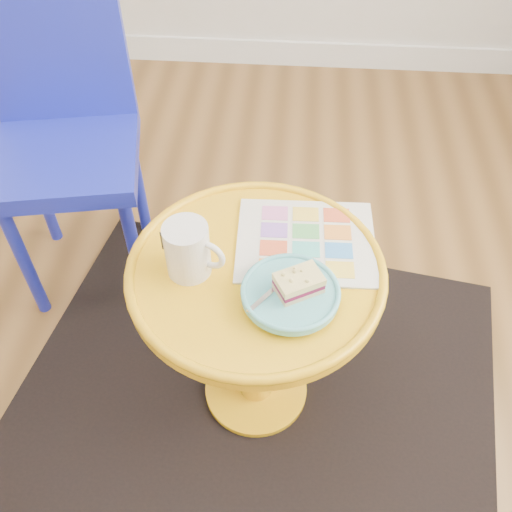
# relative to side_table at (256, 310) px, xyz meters

# --- Properties ---
(rug) EXTENTS (1.47, 1.31, 0.01)m
(rug) POSITION_rel_side_table_xyz_m (-0.00, 0.00, -0.38)
(rug) COLOR black
(rug) RESTS_ON ground
(side_table) EXTENTS (0.56, 0.56, 0.53)m
(side_table) POSITION_rel_side_table_xyz_m (0.00, 0.00, 0.00)
(side_table) COLOR #E9A713
(side_table) RESTS_ON ground
(chair) EXTENTS (0.46, 0.46, 0.90)m
(chair) POSITION_rel_side_table_xyz_m (-0.58, 0.50, 0.14)
(chair) COLOR #1B25B4
(chair) RESTS_ON ground
(newspaper) EXTENTS (0.31, 0.27, 0.01)m
(newspaper) POSITION_rel_side_table_xyz_m (0.10, 0.09, 0.15)
(newspaper) COLOR silver
(newspaper) RESTS_ON side_table
(mug) EXTENTS (0.13, 0.09, 0.12)m
(mug) POSITION_rel_side_table_xyz_m (-0.14, -0.01, 0.21)
(mug) COLOR white
(mug) RESTS_ON side_table
(plate) EXTENTS (0.20, 0.20, 0.02)m
(plate) POSITION_rel_side_table_xyz_m (0.08, -0.08, 0.17)
(plate) COLOR #5AB6BE
(plate) RESTS_ON newspaper
(cake_slice) EXTENTS (0.11, 0.10, 0.04)m
(cake_slice) POSITION_rel_side_table_xyz_m (0.09, -0.07, 0.20)
(cake_slice) COLOR #D3BC8C
(cake_slice) RESTS_ON plate
(fork) EXTENTS (0.10, 0.12, 0.00)m
(fork) POSITION_rel_side_table_xyz_m (0.04, -0.08, 0.18)
(fork) COLOR silver
(fork) RESTS_ON plate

